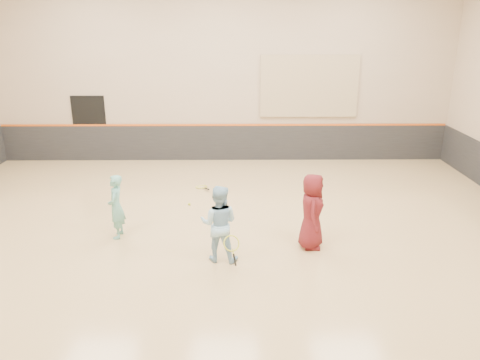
{
  "coord_description": "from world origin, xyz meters",
  "views": [
    {
      "loc": [
        0.38,
        -9.47,
        4.49
      ],
      "look_at": [
        0.48,
        0.4,
        1.15
      ],
      "focal_mm": 35.0,
      "sensor_mm": 36.0,
      "label": 1
    }
  ],
  "objects_px": {
    "young_man": "(312,211)",
    "spare_racket": "(201,185)",
    "instructor": "(219,224)",
    "girl": "(116,207)"
  },
  "relations": [
    {
      "from": "young_man",
      "to": "spare_racket",
      "type": "height_order",
      "value": "young_man"
    },
    {
      "from": "spare_racket",
      "to": "instructor",
      "type": "bearing_deg",
      "value": -81.3
    },
    {
      "from": "young_man",
      "to": "spare_racket",
      "type": "xyz_separation_m",
      "value": [
        -2.55,
        3.74,
        -0.74
      ]
    },
    {
      "from": "girl",
      "to": "instructor",
      "type": "distance_m",
      "value": 2.5
    },
    {
      "from": "instructor",
      "to": "girl",
      "type": "bearing_deg",
      "value": -16.14
    },
    {
      "from": "instructor",
      "to": "spare_racket",
      "type": "relative_size",
      "value": 2.06
    },
    {
      "from": "girl",
      "to": "young_man",
      "type": "relative_size",
      "value": 0.89
    },
    {
      "from": "girl",
      "to": "instructor",
      "type": "height_order",
      "value": "instructor"
    },
    {
      "from": "girl",
      "to": "young_man",
      "type": "xyz_separation_m",
      "value": [
        4.15,
        -0.52,
        0.09
      ]
    },
    {
      "from": "girl",
      "to": "instructor",
      "type": "xyz_separation_m",
      "value": [
        2.26,
        -1.06,
        0.07
      ]
    }
  ]
}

